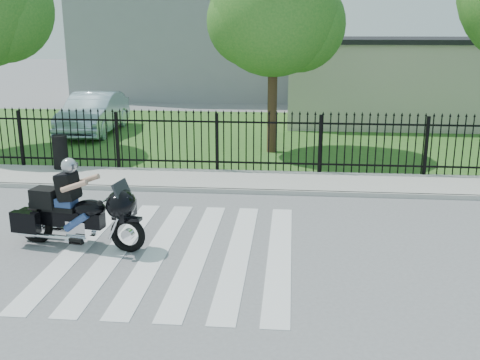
{
  "coord_description": "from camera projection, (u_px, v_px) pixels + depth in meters",
  "views": [
    {
      "loc": [
        2.17,
        -10.03,
        4.3
      ],
      "look_at": [
        1.07,
        1.74,
        1.0
      ],
      "focal_mm": 42.0,
      "sensor_mm": 36.0,
      "label": 1
    }
  ],
  "objects": [
    {
      "name": "motorcycle_rider",
      "position": [
        75.0,
        210.0,
        11.06
      ],
      "size": [
        2.77,
        1.19,
        1.85
      ],
      "rotation": [
        0.0,
        0.0,
        -0.17
      ],
      "color": "black",
      "rests_on": "ground"
    },
    {
      "name": "grass_strip",
      "position": [
        237.0,
        135.0,
        22.47
      ],
      "size": [
        40.0,
        12.0,
        0.02
      ],
      "primitive_type": "cube",
      "color": "#295D20",
      "rests_on": "ground"
    },
    {
      "name": "parked_car",
      "position": [
        94.0,
        113.0,
        22.58
      ],
      "size": [
        1.9,
        4.98,
        1.62
      ],
      "primitive_type": "imported",
      "rotation": [
        0.0,
        0.0,
        0.04
      ],
      "color": "#A4C0CF",
      "rests_on": "grass_strip"
    },
    {
      "name": "tree_mid",
      "position": [
        274.0,
        12.0,
        18.21
      ],
      "size": [
        4.2,
        4.2,
        6.78
      ],
      "color": "#382316",
      "rests_on": "ground"
    },
    {
      "name": "ground",
      "position": [
        177.0,
        252.0,
        10.97
      ],
      "size": [
        120.0,
        120.0,
        0.0
      ],
      "primitive_type": "plane",
      "color": "slate",
      "rests_on": "ground"
    },
    {
      "name": "curb",
      "position": [
        207.0,
        190.0,
        14.79
      ],
      "size": [
        40.0,
        0.12,
        0.12
      ],
      "primitive_type": "cube",
      "color": "#ADAAA3",
      "rests_on": "ground"
    },
    {
      "name": "building_low_roof",
      "position": [
        403.0,
        40.0,
        24.73
      ],
      "size": [
        10.2,
        6.2,
        0.2
      ],
      "primitive_type": "cube",
      "color": "black",
      "rests_on": "building_low"
    },
    {
      "name": "sidewalk",
      "position": [
        213.0,
        180.0,
        15.75
      ],
      "size": [
        40.0,
        2.0,
        0.12
      ],
      "primitive_type": "cube",
      "color": "#ADAAA3",
      "rests_on": "ground"
    },
    {
      "name": "litter_bin",
      "position": [
        60.0,
        152.0,
        16.68
      ],
      "size": [
        0.45,
        0.45,
        1.0
      ],
      "primitive_type": "cylinder",
      "rotation": [
        0.0,
        0.0,
        -0.02
      ],
      "color": "black",
      "rests_on": "sidewalk"
    },
    {
      "name": "crosswalk",
      "position": [
        177.0,
        251.0,
        10.97
      ],
      "size": [
        5.0,
        5.5,
        0.01
      ],
      "primitive_type": null,
      "color": "silver",
      "rests_on": "ground"
    },
    {
      "name": "building_low",
      "position": [
        400.0,
        83.0,
        25.22
      ],
      "size": [
        10.0,
        6.0,
        3.5
      ],
      "primitive_type": "cube",
      "color": "#BDB39D",
      "rests_on": "ground"
    },
    {
      "name": "iron_fence",
      "position": [
        217.0,
        144.0,
        16.48
      ],
      "size": [
        26.0,
        0.04,
        1.8
      ],
      "color": "black",
      "rests_on": "ground"
    }
  ]
}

